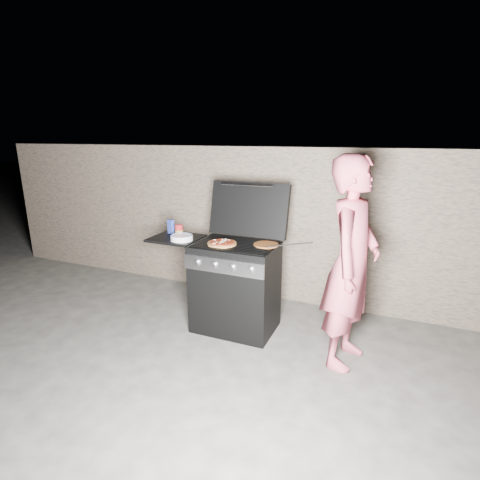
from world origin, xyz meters
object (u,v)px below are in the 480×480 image
at_px(gas_grill, 213,283).
at_px(pizza_topped, 222,243).
at_px(sauce_jar, 179,230).
at_px(person, 351,264).

xyz_separation_m(gas_grill, pizza_topped, (0.15, -0.09, 0.47)).
bearing_deg(sauce_jar, gas_grill, -4.96).
distance_m(pizza_topped, person, 1.22).
xyz_separation_m(pizza_topped, sauce_jar, (-0.55, 0.12, 0.04)).
relative_size(pizza_topped, sauce_jar, 2.16).
bearing_deg(pizza_topped, person, -2.57).
height_order(pizza_topped, sauce_jar, sauce_jar).
bearing_deg(pizza_topped, sauce_jar, 167.60).
bearing_deg(person, sauce_jar, 94.02).
xyz_separation_m(pizza_topped, person, (1.21, -0.05, -0.03)).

